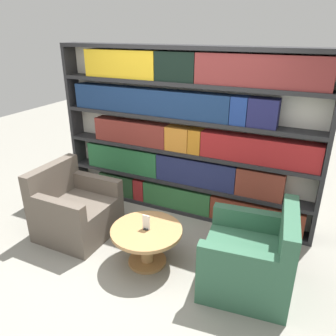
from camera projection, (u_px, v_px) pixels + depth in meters
The scene contains 6 objects.
ground_plane at pixel (127, 272), 3.56m from camera, with size 14.00×14.00×0.00m, color gray.
bookshelf at pixel (184, 136), 4.36m from camera, with size 3.58×0.30×2.26m.
armchair_left at pixel (75, 211), 4.14m from camera, with size 0.84×0.85×0.89m.
armchair_right at pixel (250, 260), 3.27m from camera, with size 0.93×0.94×0.89m.
coffee_table at pixel (147, 239), 3.59m from camera, with size 0.78×0.78×0.44m.
table_sign at pixel (146, 223), 3.52m from camera, with size 0.08×0.06×0.17m.
Camera 1 is at (1.62, -2.36, 2.44)m, focal length 35.00 mm.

